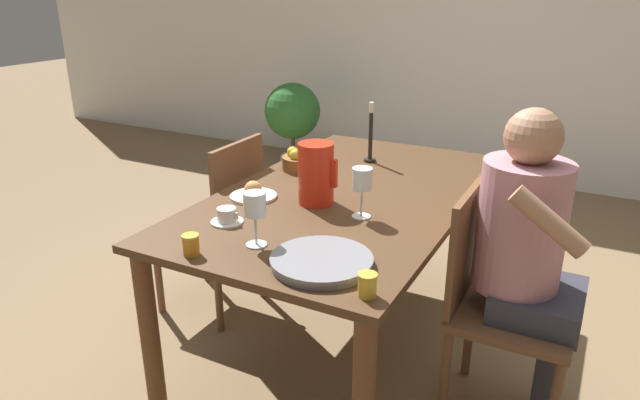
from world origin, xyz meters
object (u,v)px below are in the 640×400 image
object	(u,v)px
red_pitcher	(316,173)
fruit_bowl	(300,160)
person_seated	(529,247)
bread_plate	(253,193)
wine_glass_juice	(255,207)
serving_tray	(322,261)
candlestick_tall	(370,139)
teacup_near_person	(227,217)
potted_plant	(293,115)
jam_jar_amber	(367,284)
chair_opposite	(219,220)
wine_glass_water	(362,181)
chair_person_side	(495,301)
jam_jar_red	(191,244)

from	to	relation	value
red_pitcher	fruit_bowl	size ratio (longest dim) A/B	1.44
person_seated	bread_plate	xyz separation A→B (m)	(-1.08, -0.10, 0.05)
person_seated	wine_glass_juice	world-z (taller)	person_seated
wine_glass_juice	serving_tray	distance (m)	0.29
serving_tray	candlestick_tall	bearing A→B (deg)	105.40
teacup_near_person	bread_plate	xyz separation A→B (m)	(-0.06, 0.26, -0.00)
fruit_bowl	potted_plant	bearing A→B (deg)	121.32
jam_jar_amber	serving_tray	bearing A→B (deg)	152.40
teacup_near_person	chair_opposite	bearing A→B (deg)	131.21
wine_glass_water	candlestick_tall	world-z (taller)	candlestick_tall
chair_person_side	wine_glass_water	bearing A→B (deg)	-83.64
person_seated	red_pitcher	world-z (taller)	person_seated
red_pitcher	fruit_bowl	bearing A→B (deg)	127.78
chair_person_side	jam_jar_red	bearing A→B (deg)	-55.29
potted_plant	person_seated	bearing A→B (deg)	-44.64
jam_jar_amber	chair_person_side	bearing A→B (deg)	65.55
chair_opposite	candlestick_tall	size ratio (longest dim) A/B	3.01
jam_jar_red	wine_glass_water	bearing A→B (deg)	56.67
wine_glass_water	wine_glass_juice	xyz separation A→B (m)	(-0.21, -0.39, -0.01)
person_seated	fruit_bowl	xyz separation A→B (m)	(-1.09, 0.32, 0.07)
bread_plate	chair_opposite	bearing A→B (deg)	149.06
red_pitcher	chair_person_side	bearing A→B (deg)	0.40
wine_glass_juice	potted_plant	world-z (taller)	wine_glass_juice
red_pitcher	wine_glass_juice	world-z (taller)	red_pitcher
person_seated	chair_person_side	bearing A→B (deg)	-74.30
chair_person_side	serving_tray	distance (m)	0.72
chair_opposite	jam_jar_amber	bearing A→B (deg)	-123.69
chair_person_side	teacup_near_person	size ratio (longest dim) A/B	7.35
bread_plate	jam_jar_red	size ratio (longest dim) A/B	2.75
teacup_near_person	jam_jar_red	size ratio (longest dim) A/B	1.73
teacup_near_person	fruit_bowl	distance (m)	0.69
wine_glass_water	jam_jar_amber	size ratio (longest dim) A/B	2.77
chair_opposite	chair_person_side	bearing A→B (deg)	-96.00
chair_person_side	teacup_near_person	xyz separation A→B (m)	(-0.93, -0.34, 0.28)
teacup_near_person	candlestick_tall	distance (m)	0.97
serving_tray	fruit_bowl	distance (m)	0.99
serving_tray	jam_jar_amber	bearing A→B (deg)	-27.60
teacup_near_person	serving_tray	bearing A→B (deg)	-16.71
teacup_near_person	red_pitcher	bearing A→B (deg)	59.62
teacup_near_person	potted_plant	xyz separation A→B (m)	(-1.23, 2.58, -0.25)
wine_glass_water	jam_jar_red	world-z (taller)	wine_glass_water
chair_opposite	person_seated	world-z (taller)	person_seated
red_pitcher	bread_plate	bearing A→B (deg)	-165.25
serving_tray	bread_plate	bearing A→B (deg)	142.54
wine_glass_water	bread_plate	size ratio (longest dim) A/B	1.01
person_seated	fruit_bowl	distance (m)	1.14
fruit_bowl	wine_glass_water	bearing A→B (deg)	-39.31
teacup_near_person	candlestick_tall	bearing A→B (deg)	80.26
jam_jar_red	red_pitcher	bearing A→B (deg)	76.95
jam_jar_red	chair_opposite	bearing A→B (deg)	122.44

